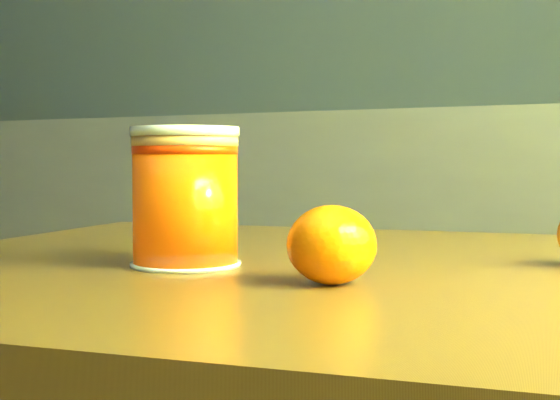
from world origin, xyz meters
The scene contains 4 objects.
kitchen_counter centered at (0.00, 1.45, 0.45)m, with size 3.15×0.60×0.90m, color #545358.
table centered at (0.95, 0.22, 0.62)m, with size 1.03×0.80×0.71m.
juice_glass centered at (0.77, 0.14, 0.76)m, with size 0.09×0.09×0.11m.
orange_front centered at (0.92, 0.11, 0.73)m, with size 0.06×0.06×0.06m, color #FF6F05.
Camera 1 is at (1.14, -0.39, 0.80)m, focal length 50.00 mm.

